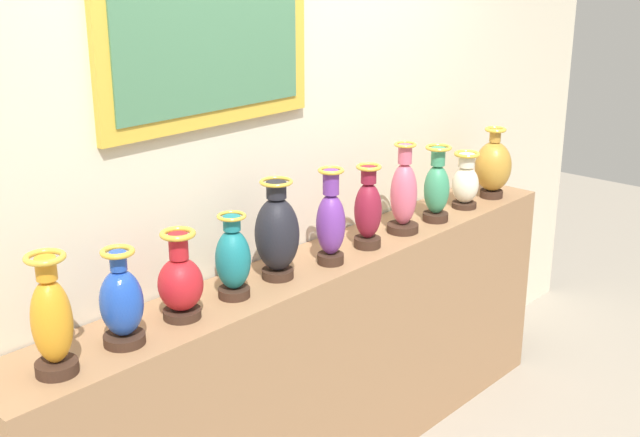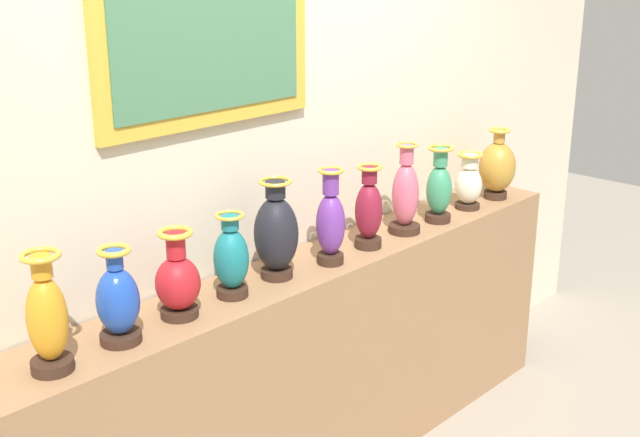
% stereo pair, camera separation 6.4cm
% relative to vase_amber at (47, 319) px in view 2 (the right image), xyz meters
% --- Properties ---
extents(display_shelf, '(3.05, 0.37, 1.04)m').
position_rel_vase_amber_xyz_m(display_shelf, '(1.28, 0.05, -0.70)').
color(display_shelf, '#99704C').
rests_on(display_shelf, ground_plane).
extents(back_wall, '(5.24, 0.14, 2.93)m').
position_rel_vase_amber_xyz_m(back_wall, '(1.27, 0.29, 0.26)').
color(back_wall, beige).
rests_on(back_wall, ground_plane).
extents(vase_amber, '(0.13, 0.13, 0.40)m').
position_rel_vase_amber_xyz_m(vase_amber, '(0.00, 0.00, 0.00)').
color(vase_amber, '#382319').
rests_on(vase_amber, display_shelf).
extents(vase_sapphire, '(0.14, 0.14, 0.34)m').
position_rel_vase_amber_xyz_m(vase_sapphire, '(0.26, 0.01, -0.03)').
color(vase_sapphire, '#382319').
rests_on(vase_sapphire, display_shelf).
extents(vase_crimson, '(0.16, 0.16, 0.33)m').
position_rel_vase_amber_xyz_m(vase_crimson, '(0.52, 0.03, -0.04)').
color(vase_crimson, '#382319').
rests_on(vase_crimson, display_shelf).
extents(vase_teal, '(0.13, 0.13, 0.33)m').
position_rel_vase_amber_xyz_m(vase_teal, '(0.77, 0.03, -0.03)').
color(vase_teal, '#382319').
rests_on(vase_teal, display_shelf).
extents(vase_onyx, '(0.18, 0.18, 0.41)m').
position_rel_vase_amber_xyz_m(vase_onyx, '(1.02, 0.04, 0.01)').
color(vase_onyx, '#382319').
rests_on(vase_onyx, display_shelf).
extents(vase_violet, '(0.12, 0.12, 0.41)m').
position_rel_vase_amber_xyz_m(vase_violet, '(1.28, -0.01, 0.00)').
color(vase_violet, '#382319').
rests_on(vase_violet, display_shelf).
extents(vase_burgundy, '(0.12, 0.12, 0.37)m').
position_rel_vase_amber_xyz_m(vase_burgundy, '(1.53, -0.00, -0.01)').
color(vase_burgundy, '#382319').
rests_on(vase_burgundy, display_shelf).
extents(vase_rose, '(0.15, 0.15, 0.42)m').
position_rel_vase_amber_xyz_m(vase_rose, '(1.80, 0.00, -0.00)').
color(vase_rose, '#382319').
rests_on(vase_rose, display_shelf).
extents(vase_jade, '(0.13, 0.13, 0.37)m').
position_rel_vase_amber_xyz_m(vase_jade, '(2.04, -0.02, -0.01)').
color(vase_jade, '#382319').
rests_on(vase_jade, display_shelf).
extents(vase_ivory, '(0.13, 0.13, 0.29)m').
position_rel_vase_amber_xyz_m(vase_ivory, '(2.31, -0.00, -0.05)').
color(vase_ivory, '#382319').
rests_on(vase_ivory, display_shelf).
extents(vase_ochre, '(0.19, 0.19, 0.37)m').
position_rel_vase_amber_xyz_m(vase_ochre, '(2.56, -0.01, -0.01)').
color(vase_ochre, '#382319').
rests_on(vase_ochre, display_shelf).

